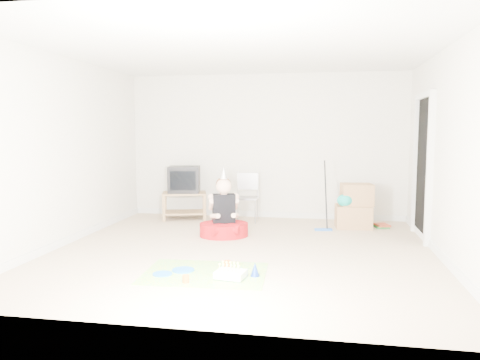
% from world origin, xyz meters
% --- Properties ---
extents(ground, '(5.00, 5.00, 0.00)m').
position_xyz_m(ground, '(0.00, 0.00, 0.00)').
color(ground, '#C7AD8F').
rests_on(ground, ground).
extents(doorway_recess, '(0.02, 0.90, 2.05)m').
position_xyz_m(doorway_recess, '(2.48, 1.20, 1.02)').
color(doorway_recess, black).
rests_on(doorway_recess, ground).
extents(tv_stand, '(0.87, 0.67, 0.48)m').
position_xyz_m(tv_stand, '(-1.41, 2.05, 0.28)').
color(tv_stand, olive).
rests_on(tv_stand, ground).
extents(crt_tv, '(0.62, 0.54, 0.47)m').
position_xyz_m(crt_tv, '(-1.41, 2.05, 0.72)').
color(crt_tv, black).
rests_on(crt_tv, tv_stand).
extents(folding_chair, '(0.40, 0.38, 0.87)m').
position_xyz_m(folding_chair, '(-0.27, 1.98, 0.42)').
color(folding_chair, '#9B9AA0').
rests_on(folding_chair, ground).
extents(cardboard_boxes, '(0.62, 0.50, 0.72)m').
position_xyz_m(cardboard_boxes, '(1.55, 1.80, 0.35)').
color(cardboard_boxes, '#AD8053').
rests_on(cardboard_boxes, ground).
extents(floor_mop, '(0.29, 0.37, 1.10)m').
position_xyz_m(floor_mop, '(1.06, 1.49, 0.26)').
color(floor_mop, blue).
rests_on(floor_mop, ground).
extents(book_pile, '(0.26, 0.31, 0.06)m').
position_xyz_m(book_pile, '(2.00, 1.89, 0.03)').
color(book_pile, '#236A2A').
rests_on(book_pile, ground).
extents(seated_woman, '(0.92, 0.92, 1.05)m').
position_xyz_m(seated_woman, '(-0.42, 0.82, 0.23)').
color(seated_woman, '#B21016').
rests_on(seated_woman, ground).
extents(party_mat, '(1.40, 1.04, 0.01)m').
position_xyz_m(party_mat, '(-0.24, -1.04, 0.00)').
color(party_mat, '#DA2E78').
rests_on(party_mat, ground).
extents(birthday_cake, '(0.34, 0.29, 0.15)m').
position_xyz_m(birthday_cake, '(0.08, -1.17, 0.04)').
color(birthday_cake, white).
rests_on(birthday_cake, party_mat).
extents(blue_plate_near, '(0.32, 0.32, 0.01)m').
position_xyz_m(blue_plate_near, '(-0.50, -1.00, 0.01)').
color(blue_plate_near, blue).
rests_on(blue_plate_near, party_mat).
extents(blue_plate_far, '(0.23, 0.23, 0.01)m').
position_xyz_m(blue_plate_far, '(-0.69, -1.17, 0.01)').
color(blue_plate_far, blue).
rests_on(blue_plate_far, party_mat).
extents(orange_cup_near, '(0.10, 0.10, 0.09)m').
position_xyz_m(orange_cup_near, '(-0.04, -0.81, 0.05)').
color(orange_cup_near, orange).
rests_on(orange_cup_near, party_mat).
extents(orange_cup_far, '(0.09, 0.09, 0.08)m').
position_xyz_m(orange_cup_far, '(-0.35, -1.40, 0.05)').
color(orange_cup_far, orange).
rests_on(orange_cup_far, party_mat).
extents(blue_party_hat, '(0.12, 0.12, 0.15)m').
position_xyz_m(blue_party_hat, '(0.32, -1.06, 0.08)').
color(blue_party_hat, '#1A40B9').
rests_on(blue_party_hat, party_mat).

